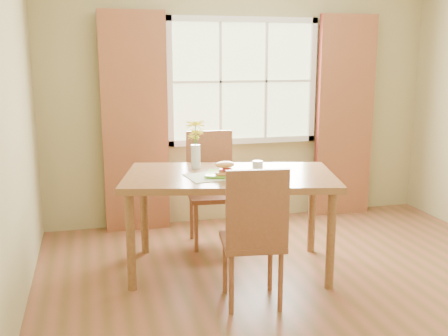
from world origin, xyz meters
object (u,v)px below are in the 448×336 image
object	(u,v)px
flower_vase	(196,139)
croissant_sandwich	(225,169)
dining_table	(230,184)
chair_far	(211,182)
chair_near	(254,232)
water_glass	(258,169)

from	to	relation	value
flower_vase	croissant_sandwich	bearing A→B (deg)	-71.91
dining_table	chair_far	size ratio (longest dim) A/B	1.75
dining_table	croissant_sandwich	distance (m)	0.23
chair_near	dining_table	bearing A→B (deg)	96.45
dining_table	chair_far	xyz separation A→B (m)	(0.01, 0.71, -0.15)
water_glass	chair_near	bearing A→B (deg)	-109.66
dining_table	chair_near	size ratio (longest dim) A/B	1.81
croissant_sandwich	water_glass	size ratio (longest dim) A/B	1.38
chair_near	chair_far	distance (m)	1.42
chair_far	water_glass	distance (m)	0.92
water_glass	dining_table	bearing A→B (deg)	144.08
chair_far	croissant_sandwich	distance (m)	0.92
chair_near	flower_vase	world-z (taller)	flower_vase
croissant_sandwich	chair_near	bearing A→B (deg)	-91.58
dining_table	croissant_sandwich	world-z (taller)	croissant_sandwich
chair_far	flower_vase	size ratio (longest dim) A/B	2.57
croissant_sandwich	flower_vase	xyz separation A→B (m)	(-0.14, 0.44, 0.17)
dining_table	water_glass	world-z (taller)	water_glass
chair_near	water_glass	xyz separation A→B (m)	(0.20, 0.57, 0.32)
dining_table	croissant_sandwich	xyz separation A→B (m)	(-0.08, -0.14, 0.16)
chair_near	flower_vase	distance (m)	1.14
dining_table	flower_vase	distance (m)	0.50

